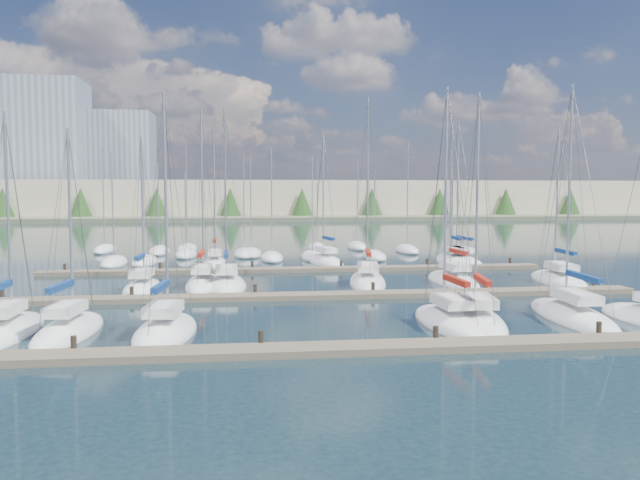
{
  "coord_description": "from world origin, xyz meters",
  "views": [
    {
      "loc": [
        -4.71,
        -24.44,
        7.0
      ],
      "look_at": [
        0.0,
        14.0,
        4.0
      ],
      "focal_mm": 35.0,
      "sensor_mm": 36.0,
      "label": 1
    }
  ],
  "objects": [
    {
      "name": "sailboat_r",
      "position": [
        16.48,
        34.74,
        0.19
      ],
      "size": [
        3.31,
        9.21,
        14.66
      ],
      "rotation": [
        0.0,
        0.0,
        0.08
      ],
      "color": "white",
      "rests_on": "ground"
    },
    {
      "name": "dock_near",
      "position": [
        0.0,
        2.01,
        0.15
      ],
      "size": [
        44.0,
        1.93,
        1.1
      ],
      "color": "#6B5E4C",
      "rests_on": "ground"
    },
    {
      "name": "shoreline",
      "position": [
        -13.29,
        149.77,
        7.44
      ],
      "size": [
        400.0,
        60.0,
        38.0
      ],
      "color": "#666B51",
      "rests_on": "ground"
    },
    {
      "name": "sailboat_k",
      "position": [
        4.62,
        21.92,
        0.18
      ],
      "size": [
        4.27,
        10.28,
        14.91
      ],
      "rotation": [
        0.0,
        0.0,
        -0.16
      ],
      "color": "white",
      "rests_on": "ground"
    },
    {
      "name": "sailboat_c",
      "position": [
        -8.57,
        6.34,
        0.18
      ],
      "size": [
        3.41,
        7.67,
        12.59
      ],
      "rotation": [
        0.0,
        0.0,
        -0.09
      ],
      "color": "white",
      "rests_on": "ground"
    },
    {
      "name": "sailboat_l",
      "position": [
        11.19,
        21.4,
        0.18
      ],
      "size": [
        3.03,
        8.47,
        12.72
      ],
      "rotation": [
        0.0,
        0.0,
        0.04
      ],
      "color": "white",
      "rests_on": "ground"
    },
    {
      "name": "sailboat_m",
      "position": [
        19.32,
        20.55,
        0.17
      ],
      "size": [
        3.84,
        9.41,
        12.66
      ],
      "rotation": [
        0.0,
        0.0,
        -0.11
      ],
      "color": "white",
      "rests_on": "ground"
    },
    {
      "name": "sailboat_q",
      "position": [
        15.86,
        34.83,
        0.17
      ],
      "size": [
        3.41,
        8.32,
        11.86
      ],
      "rotation": [
        0.0,
        0.0,
        -0.07
      ],
      "color": "white",
      "rests_on": "ground"
    },
    {
      "name": "sailboat_f",
      "position": [
        13.18,
        7.48,
        0.18
      ],
      "size": [
        3.43,
        9.83,
        13.65
      ],
      "rotation": [
        0.0,
        0.0,
        -0.08
      ],
      "color": "white",
      "rests_on": "ground"
    },
    {
      "name": "sailboat_d",
      "position": [
        5.89,
        6.75,
        0.19
      ],
      "size": [
        2.77,
        8.13,
        13.23
      ],
      "rotation": [
        0.0,
        0.0,
        0.03
      ],
      "color": "white",
      "rests_on": "ground"
    },
    {
      "name": "sailboat_n",
      "position": [
        -7.43,
        34.66,
        0.2
      ],
      "size": [
        2.43,
        7.58,
        13.71
      ],
      "rotation": [
        0.0,
        0.0,
        0.02
      ],
      "color": "white",
      "rests_on": "ground"
    },
    {
      "name": "sailboat_a",
      "position": [
        -16.27,
        7.29,
        0.18
      ],
      "size": [
        2.48,
        8.07,
        11.67
      ],
      "rotation": [
        0.0,
        0.0,
        0.01
      ],
      "color": "white",
      "rests_on": "ground"
    },
    {
      "name": "sailboat_b",
      "position": [
        -13.29,
        6.98,
        0.17
      ],
      "size": [
        3.0,
        7.89,
        10.88
      ],
      "rotation": [
        0.0,
        0.0,
        -0.08
      ],
      "color": "white",
      "rests_on": "ground"
    },
    {
      "name": "sailboat_h",
      "position": [
        -11.8,
        20.1,
        0.18
      ],
      "size": [
        2.71,
        6.78,
        11.6
      ],
      "rotation": [
        0.0,
        0.0,
        -0.02
      ],
      "color": "white",
      "rests_on": "ground"
    },
    {
      "name": "sailboat_i",
      "position": [
        -7.78,
        22.15,
        0.19
      ],
      "size": [
        2.6,
        8.56,
        13.91
      ],
      "rotation": [
        0.0,
        0.0,
        -0.02
      ],
      "color": "white",
      "rests_on": "ground"
    },
    {
      "name": "dock_far",
      "position": [
        0.0,
        30.01,
        0.15
      ],
      "size": [
        44.0,
        1.93,
        1.1
      ],
      "color": "#6B5E4C",
      "rests_on": "ground"
    },
    {
      "name": "distant_boats",
      "position": [
        -4.34,
        43.76,
        0.29
      ],
      "size": [
        36.93,
        20.75,
        13.3
      ],
      "color": "#9EA0A5",
      "rests_on": "ground"
    },
    {
      "name": "ground",
      "position": [
        0.0,
        60.0,
        0.0
      ],
      "size": [
        400.0,
        400.0,
        0.0
      ],
      "primitive_type": "plane",
      "color": "#192B32",
      "rests_on": "ground"
    },
    {
      "name": "sailboat_e",
      "position": [
        7.5,
        6.77,
        0.18
      ],
      "size": [
        3.9,
        8.42,
        12.95
      ],
      "rotation": [
        0.0,
        0.0,
        -0.16
      ],
      "color": "white",
      "rests_on": "ground"
    },
    {
      "name": "sailboat_j",
      "position": [
        -6.03,
        21.63,
        0.18
      ],
      "size": [
        3.17,
        8.39,
        13.9
      ],
      "rotation": [
        0.0,
        0.0,
        0.03
      ],
      "color": "white",
      "rests_on": "ground"
    },
    {
      "name": "sailboat_p",
      "position": [
        3.21,
        35.98,
        0.18
      ],
      "size": [
        4.06,
        8.28,
        13.49
      ],
      "rotation": [
        0.0,
        0.0,
        0.19
      ],
      "color": "white",
      "rests_on": "ground"
    },
    {
      "name": "dock_mid",
      "position": [
        0.0,
        16.01,
        0.15
      ],
      "size": [
        44.0,
        1.93,
        1.1
      ],
      "color": "#6B5E4C",
      "rests_on": "ground"
    }
  ]
}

